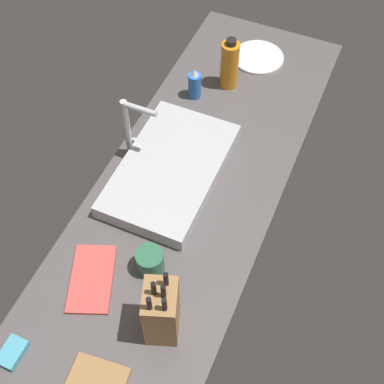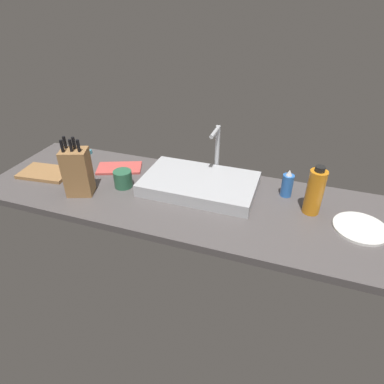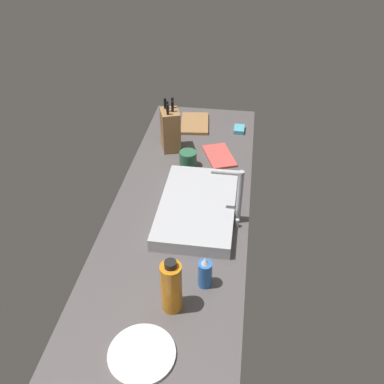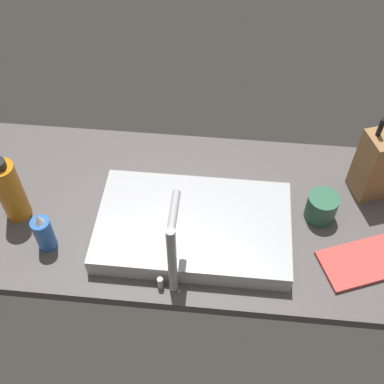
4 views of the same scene
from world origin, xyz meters
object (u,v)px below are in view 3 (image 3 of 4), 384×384
soap_bottle (205,273)px  dinner_plate (142,354)px  cutting_board (195,123)px  dish_sponge (239,129)px  sink_basin (197,207)px  coffee_mug (188,159)px  water_bottle (171,287)px  knife_block (170,130)px  dish_towel (219,156)px  faucet (236,193)px

soap_bottle → dinner_plate: 35.95cm
cutting_board → soap_bottle: (121.99, 20.52, 5.05)cm
soap_bottle → dish_sponge: soap_bottle is taller
sink_basin → coffee_mug: coffee_mug is taller
cutting_board → soap_bottle: 123.80cm
soap_bottle → dish_sponge: bearing=176.8°
water_bottle → coffee_mug: water_bottle is taller
knife_block → soap_bottle: bearing=-2.1°
knife_block → dish_towel: knife_block is taller
soap_bottle → water_bottle: size_ratio=0.61×
cutting_board → faucet: bearing=18.9°
water_bottle → coffee_mug: size_ratio=2.52×
dish_sponge → sink_basin: bearing=-10.7°
sink_basin → dish_sponge: sink_basin is taller
knife_block → cutting_board: knife_block is taller
cutting_board → soap_bottle: bearing=9.5°
sink_basin → dinner_plate: bearing=-6.5°
water_bottle → coffee_mug: 89.14cm
cutting_board → dish_sponge: (4.20, 27.02, 0.30)cm
sink_basin → knife_block: 57.54cm
faucet → knife_block: knife_block is taller
cutting_board → soap_bottle: size_ratio=1.88×
faucet → cutting_board: faucet is taller
sink_basin → faucet: (3.72, 16.72, 12.55)cm
soap_bottle → coffee_mug: size_ratio=1.53×
coffee_mug → dish_towel: bearing=126.3°
water_bottle → dish_towel: size_ratio=0.96×
coffee_mug → dish_sponge: 47.66cm
sink_basin → dish_towel: size_ratio=2.32×
knife_block → water_bottle: knife_block is taller
cutting_board → dinner_plate: size_ratio=1.19×
knife_block → dish_sponge: size_ratio=3.13×
cutting_board → dish_sponge: dish_sponge is taller
soap_bottle → dish_towel: bearing=-178.3°
faucet → dish_sponge: (-80.95, -2.12, -14.32)cm
cutting_board → dish_towel: bearing=27.9°
dinner_plate → dish_towel: (-119.68, 13.74, 0.00)cm
knife_block → dinner_plate: 125.90cm
faucet → knife_block: bearing=-145.6°
coffee_mug → cutting_board: bearing=-176.6°
dish_towel → dish_sponge: (-29.68, 9.11, 0.60)cm
sink_basin → dish_towel: 47.93cm
knife_block → dinner_plate: size_ratio=1.30×
soap_bottle → coffee_mug: bearing=-166.9°
faucet → dish_sponge: size_ratio=2.94×
coffee_mug → faucet: bearing=33.4°
sink_basin → knife_block: knife_block is taller
sink_basin → water_bottle: water_bottle is taller
sink_basin → cutting_board: (-81.43, -12.42, -2.07)cm
soap_bottle → sink_basin: bearing=-168.7°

